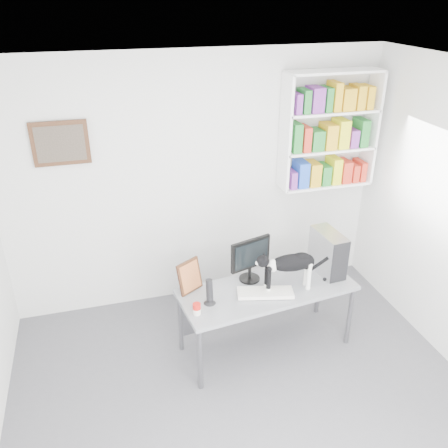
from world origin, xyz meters
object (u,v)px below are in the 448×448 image
object	(u,v)px
keyboard	(265,293)
soup_can	(197,309)
monitor	(250,259)
cat	(290,272)
pc_tower	(328,252)
speaker	(209,291)
desk	(266,318)
leaning_print	(190,276)
bookshelf	(329,130)

from	to	relation	value
keyboard	soup_can	world-z (taller)	soup_can
monitor	cat	bearing A→B (deg)	-56.76
pc_tower	soup_can	size ratio (longest dim) A/B	4.11
speaker	cat	world-z (taller)	cat
desk	leaning_print	xyz separation A→B (m)	(-0.70, 0.17, 0.50)
pc_tower	cat	size ratio (longest dim) A/B	0.69
soup_can	cat	xyz separation A→B (m)	(0.90, 0.13, 0.14)
bookshelf	desk	world-z (taller)	bookshelf
pc_tower	bookshelf	bearing A→B (deg)	63.31
bookshelf	pc_tower	bearing A→B (deg)	-112.22
keyboard	desk	bearing A→B (deg)	72.19
bookshelf	soup_can	distance (m)	2.37
speaker	keyboard	bearing A→B (deg)	-0.60
speaker	cat	distance (m)	0.76
speaker	desk	bearing A→B (deg)	8.21
monitor	pc_tower	xyz separation A→B (m)	(0.78, -0.06, -0.01)
bookshelf	cat	distance (m)	1.65
speaker	cat	xyz separation A→B (m)	(0.76, 0.01, 0.07)
monitor	keyboard	world-z (taller)	monitor
desk	speaker	world-z (taller)	speaker
desk	soup_can	xyz separation A→B (m)	(-0.72, -0.20, 0.39)
bookshelf	speaker	world-z (taller)	bookshelf
bookshelf	desk	xyz separation A→B (m)	(-1.01, -0.97, -1.51)
bookshelf	pc_tower	world-z (taller)	bookshelf
desk	soup_can	bearing A→B (deg)	-171.49
desk	soup_can	world-z (taller)	soup_can
keyboard	bookshelf	bearing A→B (deg)	58.77
bookshelf	keyboard	size ratio (longest dim) A/B	2.44
bookshelf	speaker	bearing A→B (deg)	-146.42
leaning_print	soup_can	bearing A→B (deg)	-123.88
soup_can	cat	distance (m)	0.92
keyboard	pc_tower	bearing A→B (deg)	30.39
keyboard	cat	world-z (taller)	cat
monitor	cat	distance (m)	0.39
keyboard	leaning_print	world-z (taller)	leaning_print
pc_tower	keyboard	bearing A→B (deg)	-167.92
desk	pc_tower	bearing A→B (deg)	3.74
bookshelf	cat	xyz separation A→B (m)	(-0.83, -1.04, -0.97)
bookshelf	leaning_print	bearing A→B (deg)	-154.76
speaker	soup_can	bearing A→B (deg)	-140.13
pc_tower	leaning_print	world-z (taller)	pc_tower
desk	cat	xyz separation A→B (m)	(0.18, -0.07, 0.53)
desk	speaker	size ratio (longest dim) A/B	6.56
pc_tower	speaker	world-z (taller)	pc_tower
keyboard	cat	distance (m)	0.29
bookshelf	monitor	size ratio (longest dim) A/B	2.78
bookshelf	monitor	world-z (taller)	bookshelf
pc_tower	speaker	distance (m)	1.26
desk	keyboard	world-z (taller)	keyboard
soup_can	leaning_print	bearing A→B (deg)	87.11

